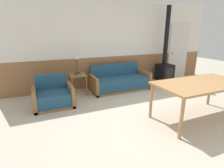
{
  "coord_description": "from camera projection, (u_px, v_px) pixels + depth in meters",
  "views": [
    {
      "loc": [
        -2.46,
        -2.6,
        1.75
      ],
      "look_at": [
        -0.82,
        1.19,
        0.5
      ],
      "focal_mm": 28.0,
      "sensor_mm": 36.0,
      "label": 1
    }
  ],
  "objects": [
    {
      "name": "entry_door",
      "position": [
        178.0,
        51.0,
        6.66
      ],
      "size": [
        0.89,
        0.09,
        2.01
      ],
      "color": "silver",
      "rests_on": "ground_plane"
    },
    {
      "name": "book_stack",
      "position": [
        79.0,
        75.0,
        4.81
      ],
      "size": [
        0.15,
        0.11,
        0.02
      ],
      "color": "#2D7F3D",
      "rests_on": "side_table"
    },
    {
      "name": "ground_plane",
      "position": [
        169.0,
        117.0,
        3.72
      ],
      "size": [
        16.0,
        16.0,
        0.0
      ],
      "primitive_type": "plane",
      "color": "beige"
    },
    {
      "name": "armchair",
      "position": [
        53.0,
        97.0,
        4.21
      ],
      "size": [
        0.91,
        0.74,
        0.73
      ],
      "rotation": [
        0.0,
        0.0,
        0.25
      ],
      "color": "olive",
      "rests_on": "ground_plane"
    },
    {
      "name": "table_lamp",
      "position": [
        76.0,
        57.0,
        4.82
      ],
      "size": [
        0.2,
        0.2,
        0.61
      ],
      "color": "#262628",
      "rests_on": "side_table"
    },
    {
      "name": "couch",
      "position": [
        120.0,
        82.0,
        5.41
      ],
      "size": [
        1.79,
        0.81,
        0.76
      ],
      "color": "olive",
      "rests_on": "ground_plane"
    },
    {
      "name": "wall_back",
      "position": [
        118.0,
        44.0,
        5.64
      ],
      "size": [
        7.2,
        0.06,
        2.7
      ],
      "color": "#8E603D",
      "rests_on": "ground_plane"
    },
    {
      "name": "side_table",
      "position": [
        78.0,
        79.0,
        4.92
      ],
      "size": [
        0.45,
        0.45,
        0.59
      ],
      "color": "olive",
      "rests_on": "ground_plane"
    },
    {
      "name": "dining_table",
      "position": [
        201.0,
        86.0,
        3.46
      ],
      "size": [
        1.84,
        0.96,
        0.78
      ],
      "color": "#B27F4C",
      "rests_on": "ground_plane"
    },
    {
      "name": "wood_stove",
      "position": [
        165.0,
        64.0,
        6.02
      ],
      "size": [
        0.46,
        0.52,
        2.54
      ],
      "color": "black",
      "rests_on": "ground_plane"
    }
  ]
}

